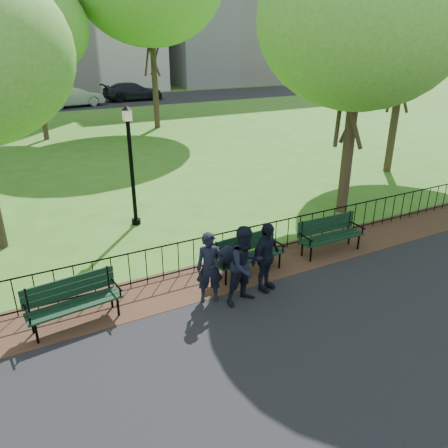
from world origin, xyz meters
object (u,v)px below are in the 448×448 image
park_bench_main (238,253)px  person_right (266,257)px  park_bench_right_a (329,231)px  park_bench_left_a (72,297)px  tree_far_c (29,27)px  tree_near_e (363,18)px  person_mid (245,265)px  sedan_silver (73,97)px  sedan_dark (133,91)px  lamppost (131,163)px  person_left (210,268)px

park_bench_main → person_right: person_right is taller
park_bench_right_a → park_bench_left_a: bearing=-177.7°
tree_far_c → person_right: (2.15, -19.61, -5.03)m
park_bench_main → park_bench_left_a: bearing=176.9°
park_bench_left_a → tree_near_e: (9.04, 2.24, 5.24)m
person_mid → sedan_silver: person_mid is taller
tree_far_c → person_mid: bearing=-85.7°
tree_far_c → sedan_dark: 17.94m
lamppost → person_right: size_ratio=2.19×
park_bench_left_a → tree_near_e: size_ratio=0.22×
person_mid → person_left: bearing=140.5°
park_bench_main → lamppost: lamppost is taller
sedan_dark → person_left: bearing=164.8°
park_bench_left_a → lamppost: size_ratio=0.53×
park_bench_left_a → lamppost: (2.65, 4.39, 1.36)m
park_bench_right_a → person_mid: bearing=-160.5°
park_bench_left_a → park_bench_right_a: 6.64m
tree_far_c → sedan_silver: size_ratio=1.70×
person_left → sedan_dark: 34.86m
person_mid → park_bench_left_a: bearing=156.4°
lamppost → person_right: lamppost is taller
park_bench_left_a → person_right: size_ratio=1.15×
person_left → park_bench_main: bearing=49.6°
park_bench_main → person_right: bearing=-73.5°
person_left → person_right: (1.30, -0.18, 0.02)m
tree_near_e → sedan_silver: 29.76m
lamppost → person_right: 5.44m
park_bench_main → park_bench_right_a: size_ratio=1.00×
sedan_silver → sedan_dark: size_ratio=0.89×
person_mid → sedan_silver: (2.34, 32.35, -0.06)m
person_left → person_mid: person_mid is taller
park_bench_left_a → sedan_dark: bearing=65.0°
park_bench_main → sedan_silver: (1.97, 31.36, 0.18)m
lamppost → park_bench_right_a: bearing=-47.1°
park_bench_right_a → person_mid: (-3.22, -1.06, 0.30)m
tree_near_e → tree_far_c: bearing=113.2°
park_bench_main → park_bench_left_a: size_ratio=0.98×
sedan_silver → sedan_dark: sedan_silver is taller
person_left → tree_far_c: bearing=112.3°
park_bench_left_a → lamppost: 5.30m
park_bench_right_a → tree_near_e: (2.41, 2.14, 5.24)m
person_mid → sedan_dark: size_ratio=0.32×
lamppost → sedan_dark: size_ratio=0.65×
tree_far_c → person_right: bearing=-83.8°
person_right → sedan_dark: (7.40, 33.94, -0.01)m
park_bench_left_a → sedan_silver: sedan_silver is taller
park_bench_left_a → person_right: (4.06, -0.74, 0.23)m
person_left → person_mid: 0.77m
park_bench_left_a → person_mid: size_ratio=1.07×
lamppost → park_bench_left_a: bearing=-121.1°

